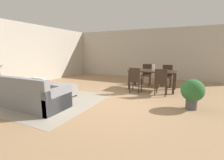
{
  "coord_description": "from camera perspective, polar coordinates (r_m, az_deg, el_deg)",
  "views": [
    {
      "loc": [
        1.91,
        -3.95,
        1.51
      ],
      "look_at": [
        -0.24,
        0.61,
        0.57
      ],
      "focal_mm": 25.13,
      "sensor_mm": 36.0,
      "label": 1
    }
  ],
  "objects": [
    {
      "name": "side_table",
      "position": [
        5.83,
        -35.28,
        -1.76
      ],
      "size": [
        0.4,
        0.4,
        0.58
      ],
      "color": "olive",
      "rests_on": "ground_plane"
    },
    {
      "name": "wall_back",
      "position": [
        9.15,
        13.34,
        9.28
      ],
      "size": [
        9.0,
        0.12,
        2.7
      ],
      "primitive_type": "cube",
      "color": "#BCB2A0",
      "rests_on": "ground_plane"
    },
    {
      "name": "vase_centerpiece",
      "position": [
        6.3,
        14.77,
        4.41
      ],
      "size": [
        0.1,
        0.1,
        0.22
      ],
      "primitive_type": "cylinder",
      "color": "silver",
      "rests_on": "dining_table"
    },
    {
      "name": "ottoman_table",
      "position": [
        5.56,
        -18.26,
        -3.18
      ],
      "size": [
        1.05,
        0.53,
        0.42
      ],
      "color": "gray",
      "rests_on": "ground_plane"
    },
    {
      "name": "wall_left",
      "position": [
        7.81,
        -30.32,
        7.97
      ],
      "size": [
        0.12,
        11.0,
        2.7
      ],
      "primitive_type": "cube",
      "color": "#BCB2A0",
      "rests_on": "ground_plane"
    },
    {
      "name": "ground_plane",
      "position": [
        4.64,
        -0.59,
        -8.4
      ],
      "size": [
        10.8,
        10.8,
        0.0
      ],
      "primitive_type": "plane",
      "color": "#9E7A56"
    },
    {
      "name": "dining_chair_far_right",
      "position": [
        7.07,
        19.34,
        1.92
      ],
      "size": [
        0.42,
        0.42,
        0.92
      ],
      "color": "#332319",
      "rests_on": "ground_plane"
    },
    {
      "name": "dining_chair_far_left",
      "position": [
        7.26,
        12.49,
        2.47
      ],
      "size": [
        0.42,
        0.42,
        0.92
      ],
      "color": "#332319",
      "rests_on": "ground_plane"
    },
    {
      "name": "couch",
      "position": [
        4.79,
        -27.45,
        -5.36
      ],
      "size": [
        2.0,
        0.89,
        0.86
      ],
      "color": "gray",
      "rests_on": "ground_plane"
    },
    {
      "name": "potted_plant",
      "position": [
        4.56,
        27.24,
        -3.79
      ],
      "size": [
        0.58,
        0.58,
        0.8
      ],
      "color": "#4C4C51",
      "rests_on": "ground_plane"
    },
    {
      "name": "dining_table",
      "position": [
        6.32,
        14.55,
        2.61
      ],
      "size": [
        1.75,
        0.91,
        0.76
      ],
      "color": "#332319",
      "rests_on": "ground_plane"
    },
    {
      "name": "dining_chair_near_right",
      "position": [
        5.51,
        17.41,
        -0.26
      ],
      "size": [
        0.41,
        0.41,
        0.92
      ],
      "color": "#332319",
      "rests_on": "ground_plane"
    },
    {
      "name": "area_rug",
      "position": [
        5.24,
        -22.1,
        -6.92
      ],
      "size": [
        3.0,
        2.8,
        0.01
      ],
      "primitive_type": "cube",
      "color": "gray",
      "rests_on": "ground_plane"
    },
    {
      "name": "dining_chair_near_left",
      "position": [
        5.7,
        8.46,
        0.45
      ],
      "size": [
        0.41,
        0.41,
        0.92
      ],
      "color": "#332319",
      "rests_on": "ground_plane"
    }
  ]
}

